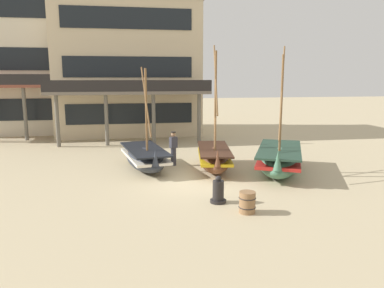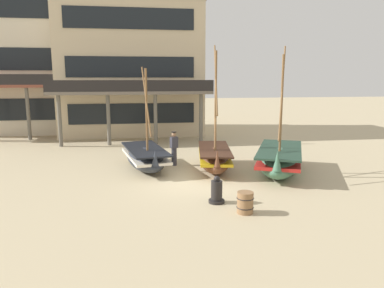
{
  "view_description": "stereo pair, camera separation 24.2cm",
  "coord_description": "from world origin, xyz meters",
  "px_view_note": "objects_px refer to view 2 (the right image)",
  "views": [
    {
      "loc": [
        -2.66,
        -14.75,
        4.31
      ],
      "look_at": [
        0.0,
        1.0,
        1.4
      ],
      "focal_mm": 34.61,
      "sensor_mm": 36.0,
      "label": 1
    },
    {
      "loc": [
        -2.42,
        -14.79,
        4.31
      ],
      "look_at": [
        0.0,
        1.0,
        1.4
      ],
      "focal_mm": 34.61,
      "sensor_mm": 36.0,
      "label": 2
    }
  ],
  "objects_px": {
    "fisherman_by_hull": "(174,149)",
    "fishing_boat_near_left": "(145,157)",
    "wooden_barrel": "(245,203)",
    "capstan_winch": "(217,192)",
    "harbor_building_annex": "(26,61)",
    "fishing_boat_far_right": "(214,158)",
    "fishing_boat_centre_large": "(280,160)",
    "harbor_building_main": "(131,68)"
  },
  "relations": [
    {
      "from": "fishing_boat_near_left",
      "to": "fishing_boat_far_right",
      "type": "bearing_deg",
      "value": -12.13
    },
    {
      "from": "wooden_barrel",
      "to": "fishing_boat_centre_large",
      "type": "bearing_deg",
      "value": 56.8
    },
    {
      "from": "capstan_winch",
      "to": "wooden_barrel",
      "type": "height_order",
      "value": "capstan_winch"
    },
    {
      "from": "capstan_winch",
      "to": "harbor_building_annex",
      "type": "distance_m",
      "value": 23.24
    },
    {
      "from": "fishing_boat_near_left",
      "to": "harbor_building_annex",
      "type": "xyz_separation_m",
      "value": [
        -8.89,
        14.49,
        4.96
      ]
    },
    {
      "from": "fisherman_by_hull",
      "to": "capstan_winch",
      "type": "bearing_deg",
      "value": -81.25
    },
    {
      "from": "fishing_boat_centre_large",
      "to": "fishing_boat_near_left",
      "type": "bearing_deg",
      "value": 163.16
    },
    {
      "from": "fisherman_by_hull",
      "to": "harbor_building_annex",
      "type": "height_order",
      "value": "harbor_building_annex"
    },
    {
      "from": "fisherman_by_hull",
      "to": "fishing_boat_near_left",
      "type": "bearing_deg",
      "value": -160.79
    },
    {
      "from": "harbor_building_annex",
      "to": "wooden_barrel",
      "type": "bearing_deg",
      "value": -60.3
    },
    {
      "from": "fishing_boat_far_right",
      "to": "harbor_building_main",
      "type": "xyz_separation_m",
      "value": [
        -3.8,
        13.16,
        4.37
      ]
    },
    {
      "from": "fishing_boat_near_left",
      "to": "fishing_boat_centre_large",
      "type": "relative_size",
      "value": 0.84
    },
    {
      "from": "harbor_building_main",
      "to": "fishing_boat_far_right",
      "type": "bearing_deg",
      "value": -73.88
    },
    {
      "from": "fishing_boat_far_right",
      "to": "capstan_winch",
      "type": "height_order",
      "value": "fishing_boat_far_right"
    },
    {
      "from": "harbor_building_main",
      "to": "harbor_building_annex",
      "type": "relative_size",
      "value": 0.98
    },
    {
      "from": "wooden_barrel",
      "to": "harbor_building_main",
      "type": "distance_m",
      "value": 19.69
    },
    {
      "from": "fishing_boat_near_left",
      "to": "harbor_building_annex",
      "type": "height_order",
      "value": "harbor_building_annex"
    },
    {
      "from": "fisherman_by_hull",
      "to": "capstan_winch",
      "type": "relative_size",
      "value": 1.76
    },
    {
      "from": "fisherman_by_hull",
      "to": "wooden_barrel",
      "type": "bearing_deg",
      "value": -77.1
    },
    {
      "from": "harbor_building_main",
      "to": "harbor_building_annex",
      "type": "distance_m",
      "value": 8.54
    },
    {
      "from": "harbor_building_main",
      "to": "fisherman_by_hull",
      "type": "bearing_deg",
      "value": -80.35
    },
    {
      "from": "fishing_boat_near_left",
      "to": "wooden_barrel",
      "type": "relative_size",
      "value": 6.8
    },
    {
      "from": "capstan_winch",
      "to": "wooden_barrel",
      "type": "bearing_deg",
      "value": -58.53
    },
    {
      "from": "fishing_boat_far_right",
      "to": "harbor_building_annex",
      "type": "height_order",
      "value": "harbor_building_annex"
    },
    {
      "from": "fisherman_by_hull",
      "to": "capstan_winch",
      "type": "height_order",
      "value": "fisherman_by_hull"
    },
    {
      "from": "fishing_boat_centre_large",
      "to": "fisherman_by_hull",
      "type": "bearing_deg",
      "value": 153.1
    },
    {
      "from": "fisherman_by_hull",
      "to": "harbor_building_main",
      "type": "distance_m",
      "value": 12.83
    },
    {
      "from": "capstan_winch",
      "to": "harbor_building_main",
      "type": "xyz_separation_m",
      "value": [
        -2.91,
        17.68,
        4.57
      ]
    },
    {
      "from": "wooden_barrel",
      "to": "fishing_boat_far_right",
      "type": "bearing_deg",
      "value": 87.94
    },
    {
      "from": "fisherman_by_hull",
      "to": "fishing_boat_centre_large",
      "type": "bearing_deg",
      "value": -26.9
    },
    {
      "from": "fishing_boat_centre_large",
      "to": "wooden_barrel",
      "type": "xyz_separation_m",
      "value": [
        -2.96,
        -4.53,
        -0.29
      ]
    },
    {
      "from": "fishing_boat_near_left",
      "to": "fisherman_by_hull",
      "type": "xyz_separation_m",
      "value": [
        1.42,
        0.5,
        0.28
      ]
    },
    {
      "from": "fishing_boat_centre_large",
      "to": "harbor_building_main",
      "type": "relative_size",
      "value": 0.52
    },
    {
      "from": "wooden_barrel",
      "to": "harbor_building_annex",
      "type": "xyz_separation_m",
      "value": [
        -11.88,
        20.82,
        5.17
      ]
    },
    {
      "from": "wooden_barrel",
      "to": "harbor_building_annex",
      "type": "height_order",
      "value": "harbor_building_annex"
    },
    {
      "from": "fishing_boat_far_right",
      "to": "capstan_winch",
      "type": "bearing_deg",
      "value": -101.11
    },
    {
      "from": "fishing_boat_near_left",
      "to": "fishing_boat_centre_large",
      "type": "height_order",
      "value": "fishing_boat_centre_large"
    },
    {
      "from": "fishing_boat_near_left",
      "to": "capstan_winch",
      "type": "bearing_deg",
      "value": -66.17
    },
    {
      "from": "capstan_winch",
      "to": "fishing_boat_far_right",
      "type": "bearing_deg",
      "value": 78.89
    },
    {
      "from": "fishing_boat_near_left",
      "to": "harbor_building_main",
      "type": "xyz_separation_m",
      "value": [
        -0.61,
        12.47,
        4.4
      ]
    },
    {
      "from": "fishing_boat_far_right",
      "to": "wooden_barrel",
      "type": "relative_size",
      "value": 8.21
    },
    {
      "from": "fishing_boat_near_left",
      "to": "fishing_boat_centre_large",
      "type": "distance_m",
      "value": 6.22
    }
  ]
}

